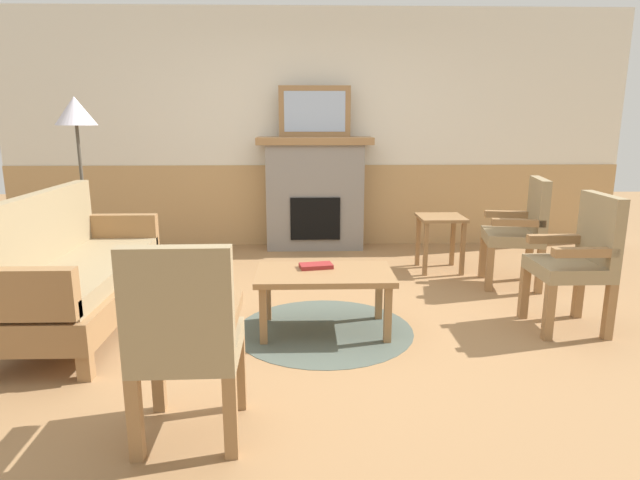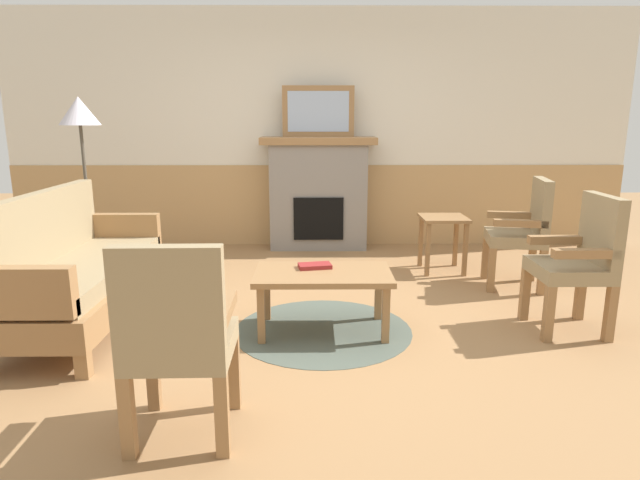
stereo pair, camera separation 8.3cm
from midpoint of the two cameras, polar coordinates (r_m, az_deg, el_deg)
ground_plane at (r=4.09m, az=-0.44°, el=-8.64°), size 14.00×14.00×0.00m
wall_back at (r=6.40m, az=-0.98°, el=11.20°), size 7.20×0.14×2.70m
fireplace at (r=6.21m, az=-0.93°, el=5.05°), size 1.30×0.44×1.28m
framed_picture at (r=6.15m, az=-0.96°, el=13.45°), size 0.80×0.04×0.56m
couch at (r=4.27m, az=-24.74°, el=-3.29°), size 0.70×1.80×0.98m
coffee_table at (r=3.81m, az=-0.14°, el=-4.16°), size 0.96×0.56×0.44m
round_rug at (r=3.94m, az=-0.14°, el=-9.49°), size 1.28×1.28×0.01m
book_on_table at (r=3.88m, az=-1.04°, el=-2.76°), size 0.25×0.17×0.03m
armchair_near_fireplace at (r=5.11m, az=20.11°, el=1.26°), size 0.56×0.56×0.98m
armchair_by_window_left at (r=4.21m, az=25.26°, el=-1.57°), size 0.48×0.48×0.98m
armchair_front_left at (r=2.57m, az=-15.04°, el=-9.62°), size 0.49×0.49×0.98m
side_table at (r=5.44m, az=12.21°, el=1.29°), size 0.44×0.44×0.55m
floor_lamp_by_couch at (r=5.37m, az=-24.82°, el=11.20°), size 0.36×0.36×1.68m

